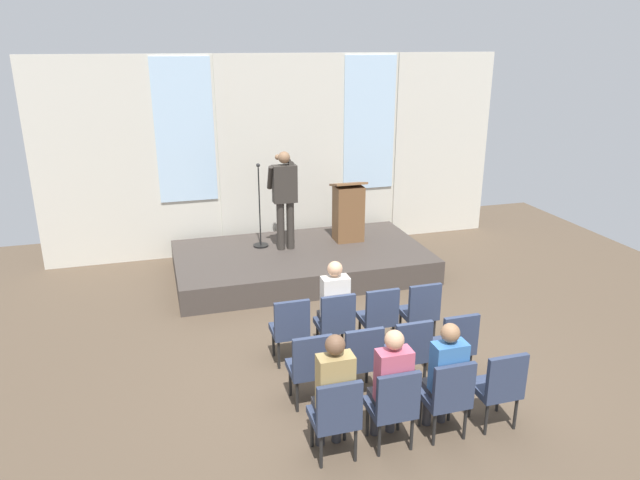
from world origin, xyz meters
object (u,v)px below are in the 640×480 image
object	(u,v)px
chair_r1_c3	(455,342)
audience_r2_c2	(445,373)
lectern	(348,212)
chair_r2_c2	(448,394)
chair_r1_c1	(361,357)
chair_r2_c0	(336,414)
chair_r0_c0	(290,326)
chair_r1_c0	(310,364)
chair_r0_c3	(421,309)
chair_r2_c3	(499,385)
chair_r0_c2	(379,315)
speaker	(285,193)
audience_r2_c0	(334,390)
chair_r2_c1	(393,403)
audience_r2_c1	(391,382)
chair_r0_c1	(336,320)
audience_r0_c1	(334,303)
chair_r1_c2	(409,349)
mic_stand	(260,229)

from	to	relation	value
chair_r1_c3	audience_r2_c2	world-z (taller)	audience_r2_c2
lectern	chair_r2_c2	world-z (taller)	lectern
chair_r1_c1	chair_r2_c0	size ratio (longest dim) A/B	1.00
chair_r0_c0	chair_r1_c0	distance (m)	0.97
chair_r0_c0	audience_r2_c2	xyz separation A→B (m)	(1.23, -1.86, 0.20)
chair_r0_c3	chair_r2_c3	bearing A→B (deg)	-90.00
chair_r2_c0	audience_r2_c2	distance (m)	1.25
chair_r0_c2	chair_r0_c3	world-z (taller)	same
chair_r1_c3	chair_r0_c0	bearing A→B (deg)	152.30
speaker	audience_r2_c0	world-z (taller)	speaker
chair_r2_c1	audience_r2_c1	xyz separation A→B (m)	(0.00, 0.08, 0.21)
chair_r1_c0	chair_r1_c1	distance (m)	0.62
chair_r1_c0	chair_r2_c0	world-z (taller)	same
audience_r2_c0	chair_r0_c2	bearing A→B (deg)	56.51
chair_r0_c1	audience_r0_c1	bearing A→B (deg)	90.00
lectern	chair_r1_c0	world-z (taller)	lectern
audience_r0_c1	chair_r2_c3	world-z (taller)	audience_r0_c1
chair_r0_c0	audience_r2_c1	world-z (taller)	audience_r2_c1
chair_r2_c2	chair_r1_c2	bearing A→B (deg)	90.00
lectern	audience_r2_c2	distance (m)	5.25
chair_r0_c1	audience_r2_c2	world-z (taller)	audience_r2_c2
chair_r0_c2	chair_r2_c1	bearing A→B (deg)	-107.61
chair_r1_c1	audience_r2_c1	xyz separation A→B (m)	(0.00, -0.89, 0.21)
mic_stand	chair_r0_c0	distance (m)	3.48
speaker	chair_r0_c3	size ratio (longest dim) A/B	1.90
audience_r2_c0	chair_r2_c1	bearing A→B (deg)	-7.24
chair_r0_c0	chair_r1_c2	bearing A→B (deg)	-38.22
chair_r0_c2	chair_r2_c3	size ratio (longest dim) A/B	1.00
chair_r2_c0	audience_r2_c0	xyz separation A→B (m)	(0.00, 0.08, 0.23)
chair_r0_c1	chair_r0_c3	xyz separation A→B (m)	(1.23, 0.00, 0.00)
chair_r2_c1	chair_r0_c1	bearing A→B (deg)	90.00
chair_r0_c2	audience_r2_c2	bearing A→B (deg)	-90.00
chair_r0_c2	chair_r2_c0	world-z (taller)	same
speaker	chair_r2_c3	xyz separation A→B (m)	(1.17, -5.15, -0.94)
audience_r0_c1	chair_r0_c2	world-z (taller)	audience_r0_c1
speaker	chair_r1_c1	size ratio (longest dim) A/B	1.90
audience_r2_c2	chair_r2_c1	bearing A→B (deg)	-172.51
chair_r1_c1	chair_r2_c0	world-z (taller)	same
audience_r2_c0	chair_r2_c0	bearing A→B (deg)	-90.00
chair_r0_c2	audience_r0_c1	bearing A→B (deg)	172.63
speaker	chair_r1_c0	bearing A→B (deg)	-99.26
chair_r1_c1	chair_r2_c1	bearing A→B (deg)	-90.00
chair_r2_c1	chair_r2_c3	bearing A→B (deg)	0.00
chair_r0_c2	chair_r2_c0	bearing A→B (deg)	-122.41
chair_r1_c1	chair_r1_c3	bearing A→B (deg)	0.00
chair_r0_c0	chair_r2_c0	distance (m)	1.94
mic_stand	chair_r1_c1	xyz separation A→B (m)	(0.35, -4.43, -0.24)
chair_r0_c0	chair_r0_c3	distance (m)	1.85
lectern	chair_r2_c0	xyz separation A→B (m)	(-1.93, -5.28, -0.45)
audience_r2_c1	chair_r0_c1	bearing A→B (deg)	90.00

